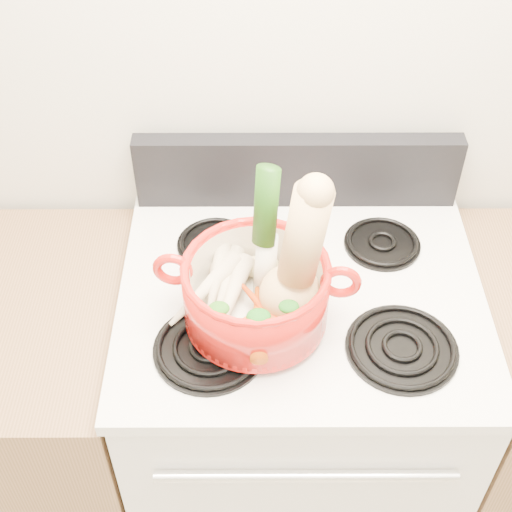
{
  "coord_description": "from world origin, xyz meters",
  "views": [
    {
      "loc": [
        -0.1,
        0.37,
        2.07
      ],
      "look_at": [
        -0.1,
        1.29,
        1.16
      ],
      "focal_mm": 50.0,
      "sensor_mm": 36.0,
      "label": 1
    }
  ],
  "objects_px": {
    "dutch_oven": "(256,293)",
    "leek": "(266,234)",
    "stove_body": "(293,417)",
    "squash": "(293,256)"
  },
  "relations": [
    {
      "from": "squash",
      "to": "leek",
      "type": "xyz_separation_m",
      "value": [
        -0.05,
        0.06,
        -0.0
      ]
    },
    {
      "from": "squash",
      "to": "leek",
      "type": "distance_m",
      "value": 0.08
    },
    {
      "from": "leek",
      "to": "dutch_oven",
      "type": "bearing_deg",
      "value": -87.31
    },
    {
      "from": "stove_body",
      "to": "leek",
      "type": "xyz_separation_m",
      "value": [
        -0.08,
        -0.04,
        0.69
      ]
    },
    {
      "from": "dutch_oven",
      "to": "leek",
      "type": "height_order",
      "value": "leek"
    },
    {
      "from": "stove_body",
      "to": "squash",
      "type": "xyz_separation_m",
      "value": [
        -0.03,
        -0.1,
        0.69
      ]
    },
    {
      "from": "stove_body",
      "to": "dutch_oven",
      "type": "relative_size",
      "value": 3.2
    },
    {
      "from": "squash",
      "to": "leek",
      "type": "relative_size",
      "value": 1.01
    },
    {
      "from": "stove_body",
      "to": "leek",
      "type": "relative_size",
      "value": 3.01
    },
    {
      "from": "stove_body",
      "to": "squash",
      "type": "height_order",
      "value": "squash"
    }
  ]
}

